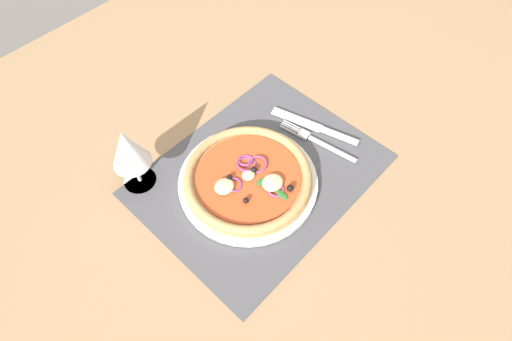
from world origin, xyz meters
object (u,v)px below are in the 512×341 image
Objects in this scene: fork at (314,140)px; plate at (248,182)px; pizza at (248,178)px; wine_glass at (128,150)px; knife at (313,126)px.

plate is at bearing 73.03° from fork.
fork is (17.30, -2.43, -1.98)cm from pizza.
wine_glass is (-14.01, 16.33, 7.54)cm from pizza.
pizza is at bearing -95.50° from plate.
plate is 23.36cm from wine_glass.
fork is 0.91× the size of knife.
wine_glass is at bearing 48.99° from knife.
knife reaches higher than fork.
fork is at bearing -30.92° from wine_glass.
wine_glass is at bearing 50.24° from fork.
pizza is at bearing 73.19° from fork.
pizza is 1.26× the size of knife.
pizza reaches higher than knife.
plate is 1.83× the size of wine_glass.
fork is at bearing -7.98° from pizza.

